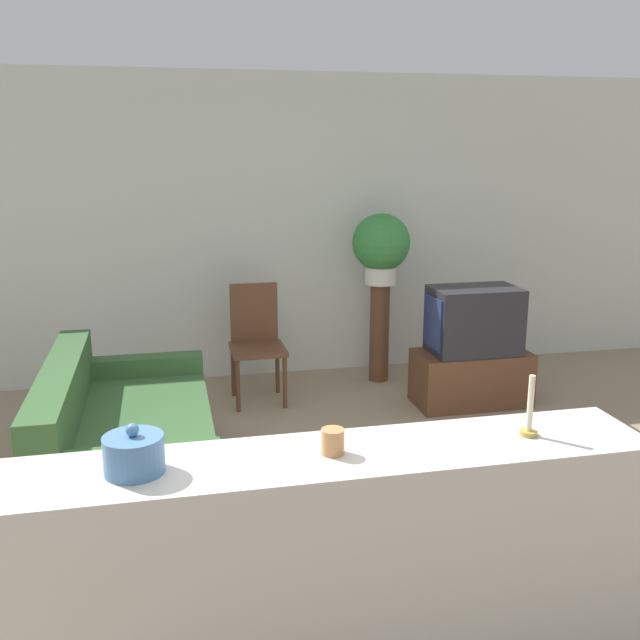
% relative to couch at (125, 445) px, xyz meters
% --- Properties ---
extents(ground_plane, '(14.00, 14.00, 0.00)m').
position_rel_couch_xyz_m(ground_plane, '(0.88, -1.29, -0.29)').
color(ground_plane, gray).
extents(wall_back, '(9.00, 0.06, 2.70)m').
position_rel_couch_xyz_m(wall_back, '(0.88, 2.14, 1.06)').
color(wall_back, silver).
rests_on(wall_back, ground_plane).
extents(couch, '(0.97, 1.80, 0.82)m').
position_rel_couch_xyz_m(couch, '(0.00, 0.00, 0.00)').
color(couch, '#33562D').
rests_on(couch, ground_plane).
extents(tv_stand, '(0.93, 0.46, 0.44)m').
position_rel_couch_xyz_m(tv_stand, '(2.71, 0.95, -0.07)').
color(tv_stand, brown).
rests_on(tv_stand, ground_plane).
extents(television, '(0.71, 0.44, 0.53)m').
position_rel_couch_xyz_m(television, '(2.70, 0.95, 0.42)').
color(television, '#232328').
rests_on(television, tv_stand).
extents(wooden_chair, '(0.44, 0.44, 0.97)m').
position_rel_couch_xyz_m(wooden_chair, '(1.00, 1.45, 0.24)').
color(wooden_chair, brown).
rests_on(wooden_chair, ground_plane).
extents(plant_stand, '(0.17, 0.17, 0.89)m').
position_rel_couch_xyz_m(plant_stand, '(2.15, 1.70, 0.15)').
color(plant_stand, brown).
rests_on(plant_stand, ground_plane).
extents(potted_plant, '(0.51, 0.51, 0.62)m').
position_rel_couch_xyz_m(potted_plant, '(2.15, 1.70, 0.94)').
color(potted_plant, white).
rests_on(potted_plant, plant_stand).
extents(foreground_counter, '(2.43, 0.44, 0.98)m').
position_rel_couch_xyz_m(foreground_counter, '(0.88, -1.84, 0.19)').
color(foreground_counter, beige).
rests_on(foreground_counter, ground_plane).
extents(decorative_bowl, '(0.21, 0.21, 0.18)m').
position_rel_couch_xyz_m(decorative_bowl, '(0.15, -1.84, 0.75)').
color(decorative_bowl, '#4C7AAD').
rests_on(decorative_bowl, foreground_counter).
extents(candle_jar, '(0.09, 0.09, 0.10)m').
position_rel_couch_xyz_m(candle_jar, '(0.86, -1.84, 0.73)').
color(candle_jar, '#C6844C').
rests_on(candle_jar, foreground_counter).
extents(candlestick, '(0.07, 0.07, 0.25)m').
position_rel_couch_xyz_m(candlestick, '(1.66, -1.84, 0.76)').
color(candlestick, '#B7933D').
rests_on(candlestick, foreground_counter).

